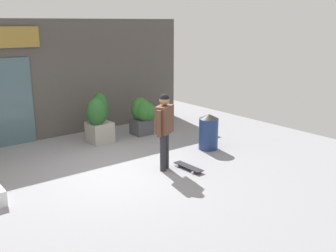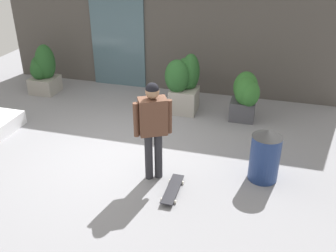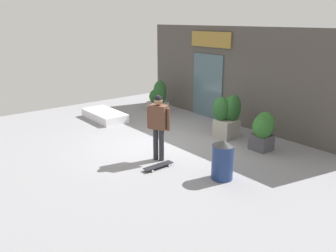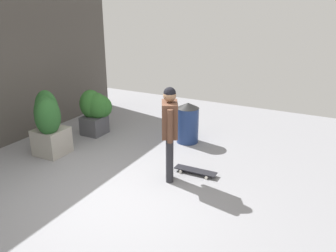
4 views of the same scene
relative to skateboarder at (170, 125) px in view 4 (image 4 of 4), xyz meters
name	(u,v)px [view 4 (image 4 of 4)]	position (x,y,z in m)	size (l,w,h in m)	color
ground_plane	(110,194)	(-0.89, 0.66, -1.03)	(12.00, 12.00, 0.00)	gray
skateboarder	(170,125)	(0.00, 0.00, 0.00)	(0.55, 0.43, 1.69)	#28282D
skateboard	(195,171)	(0.41, -0.32, -0.97)	(0.25, 0.80, 0.08)	black
planter_box_right	(95,109)	(1.23, 2.60, -0.42)	(0.60, 0.76, 1.06)	#47474C
planter_box_mid	(48,121)	(-0.13, 2.69, -0.31)	(0.71, 0.76, 1.32)	gray
trash_bin	(188,122)	(1.76, 0.45, -0.57)	(0.49, 0.49, 0.92)	navy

